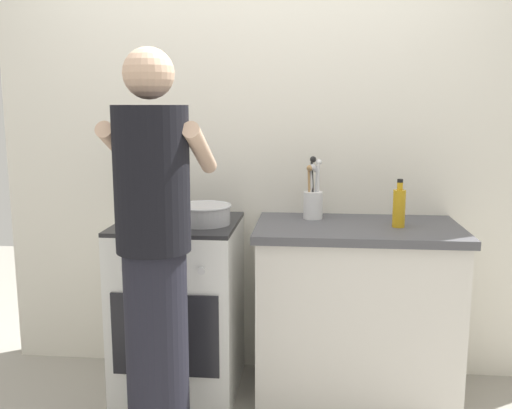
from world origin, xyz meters
TOP-DOWN VIEW (x-y plane):
  - ground at (0.00, 0.00)m, footprint 6.00×6.00m
  - back_wall at (0.20, 0.50)m, footprint 3.20×0.10m
  - countertop at (0.55, 0.15)m, footprint 1.00×0.60m
  - stove_range at (-0.35, 0.15)m, footprint 0.60×0.62m
  - pot at (-0.49, 0.11)m, footprint 0.24×0.17m
  - mixing_bowl at (-0.21, 0.11)m, footprint 0.28×0.28m
  - utensil_crock at (0.33, 0.30)m, footprint 0.10×0.10m
  - oil_bottle at (0.74, 0.13)m, footprint 0.06×0.06m
  - person at (-0.31, -0.42)m, footprint 0.41×0.50m

SIDE VIEW (x-z plane):
  - ground at x=0.00m, z-range 0.00..0.00m
  - stove_range at x=-0.35m, z-range 0.00..0.90m
  - countertop at x=0.55m, z-range 0.00..0.90m
  - person at x=-0.31m, z-range 0.01..1.71m
  - mixing_bowl at x=-0.21m, z-range 0.90..1.00m
  - pot at x=-0.49m, z-range 0.90..1.01m
  - oil_bottle at x=0.74m, z-range 0.88..1.11m
  - utensil_crock at x=0.33m, z-range 0.84..1.16m
  - back_wall at x=0.20m, z-range 0.00..2.50m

